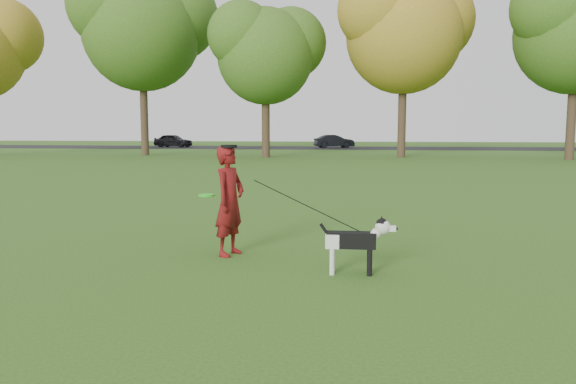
# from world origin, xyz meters

# --- Properties ---
(ground) EXTENTS (120.00, 120.00, 0.00)m
(ground) POSITION_xyz_m (0.00, 0.00, 0.00)
(ground) COLOR #285116
(ground) RESTS_ON ground
(road) EXTENTS (120.00, 7.00, 0.02)m
(road) POSITION_xyz_m (0.00, 40.00, 0.01)
(road) COLOR black
(road) RESTS_ON ground
(man) EXTENTS (0.54, 0.66, 1.57)m
(man) POSITION_xyz_m (-0.65, 0.26, 0.79)
(man) COLOR #5E0D0F
(man) RESTS_ON ground
(dog) EXTENTS (0.97, 0.19, 0.74)m
(dog) POSITION_xyz_m (1.15, -0.59, 0.45)
(dog) COLOR black
(dog) RESTS_ON ground
(car_left) EXTENTS (3.54, 1.99, 1.14)m
(car_left) POSITION_xyz_m (-14.38, 40.00, 0.59)
(car_left) COLOR black
(car_left) RESTS_ON road
(car_mid) EXTENTS (3.51, 2.16, 1.09)m
(car_mid) POSITION_xyz_m (-0.41, 40.00, 0.57)
(car_mid) COLOR black
(car_mid) RESTS_ON road
(man_held_items) EXTENTS (2.36, 0.97, 1.09)m
(man_held_items) POSITION_xyz_m (0.50, -0.19, 0.79)
(man_held_items) COLOR #26DA1B
(man_held_items) RESTS_ON ground
(tree_row) EXTENTS (51.74, 8.86, 12.01)m
(tree_row) POSITION_xyz_m (-1.43, 26.07, 7.41)
(tree_row) COLOR #38281C
(tree_row) RESTS_ON ground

